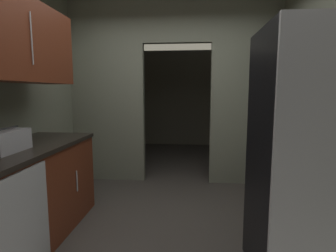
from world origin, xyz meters
The scene contains 8 objects.
ground centered at (0.00, 0.00, 0.00)m, with size 20.00×20.00×0.00m, color #47423D.
kitchen_partition centered at (-0.02, 1.68, 1.50)m, with size 3.14×0.12×2.78m.
adjoining_room_shell centered at (0.00, 3.65, 1.39)m, with size 3.14×2.97×2.78m.
refrigerator centered at (1.15, -0.46, 0.91)m, with size 0.76×0.77×1.83m.
lower_cabinet_run centered at (-1.22, -0.18, 0.45)m, with size 0.70×1.71×0.91m.
dishwasher centered at (-0.88, -0.66, 0.42)m, with size 0.02×0.56×0.85m.
upper_cabinet_counterside centered at (-1.22, -0.18, 1.84)m, with size 0.36×1.54×0.71m.
boombox centered at (-1.19, -0.37, 0.99)m, with size 0.19×0.39×0.20m.
Camera 1 is at (0.30, -2.33, 1.40)m, focal length 28.10 mm.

